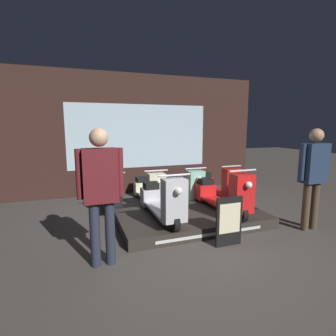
{
  "coord_description": "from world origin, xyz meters",
  "views": [
    {
      "loc": [
        -1.69,
        -3.32,
        1.82
      ],
      "look_at": [
        0.13,
        1.78,
        0.95
      ],
      "focal_mm": 28.0,
      "sensor_mm": 36.0,
      "label": 1
    }
  ],
  "objects_px": {
    "person_right_browsing": "(313,171)",
    "price_sign_board": "(229,221)",
    "scooter_backrow_1": "(149,190)",
    "scooter_backrow_2": "(185,187)",
    "scooter_display_right": "(223,194)",
    "scooter_backrow_0": "(109,193)",
    "person_left_browsing": "(101,186)",
    "scooter_backrow_3": "(218,184)",
    "scooter_display_left": "(162,200)"
  },
  "relations": [
    {
      "from": "scooter_backrow_3",
      "to": "person_right_browsing",
      "type": "distance_m",
      "value": 2.61
    },
    {
      "from": "scooter_backrow_1",
      "to": "scooter_backrow_2",
      "type": "relative_size",
      "value": 1.0
    },
    {
      "from": "scooter_display_left",
      "to": "person_left_browsing",
      "type": "xyz_separation_m",
      "value": [
        -1.12,
        -0.88,
        0.54
      ]
    },
    {
      "from": "person_right_browsing",
      "to": "price_sign_board",
      "type": "distance_m",
      "value": 1.83
    },
    {
      "from": "price_sign_board",
      "to": "person_left_browsing",
      "type": "bearing_deg",
      "value": 177.72
    },
    {
      "from": "scooter_backrow_0",
      "to": "scooter_backrow_2",
      "type": "relative_size",
      "value": 1.0
    },
    {
      "from": "scooter_backrow_1",
      "to": "price_sign_board",
      "type": "relative_size",
      "value": 2.22
    },
    {
      "from": "scooter_backrow_2",
      "to": "person_left_browsing",
      "type": "relative_size",
      "value": 0.95
    },
    {
      "from": "scooter_backrow_1",
      "to": "person_left_browsing",
      "type": "distance_m",
      "value": 2.9
    },
    {
      "from": "scooter_display_left",
      "to": "scooter_backrow_2",
      "type": "height_order",
      "value": "scooter_display_left"
    },
    {
      "from": "scooter_backrow_3",
      "to": "person_right_browsing",
      "type": "relative_size",
      "value": 0.96
    },
    {
      "from": "scooter_backrow_2",
      "to": "price_sign_board",
      "type": "relative_size",
      "value": 2.22
    },
    {
      "from": "scooter_backrow_0",
      "to": "scooter_backrow_1",
      "type": "distance_m",
      "value": 0.93
    },
    {
      "from": "scooter_display_right",
      "to": "person_right_browsing",
      "type": "bearing_deg",
      "value": -35.44
    },
    {
      "from": "scooter_backrow_3",
      "to": "scooter_display_left",
      "type": "bearing_deg",
      "value": -142.21
    },
    {
      "from": "person_right_browsing",
      "to": "scooter_backrow_2",
      "type": "bearing_deg",
      "value": 118.16
    },
    {
      "from": "scooter_backrow_0",
      "to": "scooter_backrow_3",
      "type": "height_order",
      "value": "same"
    },
    {
      "from": "scooter_display_right",
      "to": "price_sign_board",
      "type": "relative_size",
      "value": 2.22
    },
    {
      "from": "scooter_backrow_1",
      "to": "person_left_browsing",
      "type": "xyz_separation_m",
      "value": [
        -1.32,
        -2.47,
        0.74
      ]
    },
    {
      "from": "scooter_backrow_3",
      "to": "person_right_browsing",
      "type": "xyz_separation_m",
      "value": [
        0.4,
        -2.47,
        0.73
      ]
    },
    {
      "from": "scooter_backrow_1",
      "to": "scooter_backrow_2",
      "type": "bearing_deg",
      "value": 0.0
    },
    {
      "from": "person_left_browsing",
      "to": "scooter_display_left",
      "type": "bearing_deg",
      "value": 38.12
    },
    {
      "from": "person_right_browsing",
      "to": "price_sign_board",
      "type": "height_order",
      "value": "person_right_browsing"
    },
    {
      "from": "scooter_display_right",
      "to": "scooter_backrow_0",
      "type": "xyz_separation_m",
      "value": [
        -1.95,
        1.6,
        -0.2
      ]
    },
    {
      "from": "scooter_display_right",
      "to": "scooter_backrow_0",
      "type": "distance_m",
      "value": 2.53
    },
    {
      "from": "scooter_backrow_2",
      "to": "scooter_display_left",
      "type": "bearing_deg",
      "value": -125.31
    },
    {
      "from": "scooter_backrow_1",
      "to": "person_right_browsing",
      "type": "relative_size",
      "value": 0.96
    },
    {
      "from": "scooter_display_left",
      "to": "scooter_backrow_1",
      "type": "bearing_deg",
      "value": 82.77
    },
    {
      "from": "scooter_backrow_0",
      "to": "person_left_browsing",
      "type": "relative_size",
      "value": 0.95
    },
    {
      "from": "scooter_backrow_1",
      "to": "scooter_backrow_2",
      "type": "height_order",
      "value": "same"
    },
    {
      "from": "person_left_browsing",
      "to": "person_right_browsing",
      "type": "bearing_deg",
      "value": 0.0
    },
    {
      "from": "person_right_browsing",
      "to": "scooter_backrow_0",
      "type": "bearing_deg",
      "value": 142.14
    },
    {
      "from": "scooter_backrow_1",
      "to": "person_right_browsing",
      "type": "xyz_separation_m",
      "value": [
        2.25,
        -2.47,
        0.73
      ]
    },
    {
      "from": "scooter_display_right",
      "to": "scooter_backrow_3",
      "type": "relative_size",
      "value": 1.0
    },
    {
      "from": "scooter_display_right",
      "to": "person_left_browsing",
      "type": "bearing_deg",
      "value": -159.49
    },
    {
      "from": "scooter_backrow_2",
      "to": "person_right_browsing",
      "type": "bearing_deg",
      "value": -61.84
    },
    {
      "from": "scooter_display_left",
      "to": "scooter_display_right",
      "type": "bearing_deg",
      "value": 0.0
    },
    {
      "from": "scooter_display_right",
      "to": "person_right_browsing",
      "type": "height_order",
      "value": "person_right_browsing"
    },
    {
      "from": "scooter_display_right",
      "to": "scooter_backrow_0",
      "type": "height_order",
      "value": "scooter_display_right"
    },
    {
      "from": "scooter_backrow_1",
      "to": "person_right_browsing",
      "type": "bearing_deg",
      "value": -47.67
    },
    {
      "from": "scooter_backrow_0",
      "to": "scooter_display_left",
      "type": "bearing_deg",
      "value": -65.55
    },
    {
      "from": "scooter_backrow_2",
      "to": "person_right_browsing",
      "type": "height_order",
      "value": "person_right_browsing"
    },
    {
      "from": "scooter_display_left",
      "to": "scooter_backrow_3",
      "type": "relative_size",
      "value": 1.0
    },
    {
      "from": "scooter_backrow_2",
      "to": "scooter_backrow_1",
      "type": "bearing_deg",
      "value": 180.0
    },
    {
      "from": "scooter_backrow_1",
      "to": "scooter_display_right",
      "type": "bearing_deg",
      "value": -57.38
    },
    {
      "from": "scooter_backrow_0",
      "to": "scooter_display_right",
      "type": "bearing_deg",
      "value": -39.31
    },
    {
      "from": "scooter_display_left",
      "to": "scooter_backrow_2",
      "type": "bearing_deg",
      "value": 54.69
    },
    {
      "from": "scooter_backrow_1",
      "to": "scooter_backrow_3",
      "type": "height_order",
      "value": "same"
    },
    {
      "from": "scooter_display_right",
      "to": "scooter_backrow_3",
      "type": "distance_m",
      "value": 1.81
    },
    {
      "from": "scooter_display_left",
      "to": "scooter_backrow_3",
      "type": "xyz_separation_m",
      "value": [
        2.06,
        1.6,
        -0.2
      ]
    }
  ]
}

